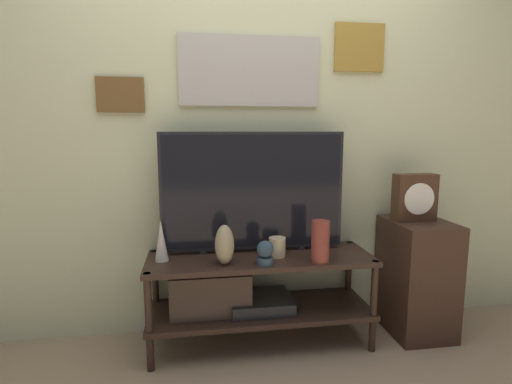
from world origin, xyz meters
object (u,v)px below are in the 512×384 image
Objects in this scene: television at (253,191)px; vase_urn_stoneware at (225,245)px; mantel_clock at (415,197)px; vase_slim_bronze at (161,241)px; vase_tall_ceramic at (320,241)px; decorative_bust at (264,253)px; candle_jar at (277,247)px.

vase_urn_stoneware is at bearing -131.74° from television.
vase_slim_bronze is at bearing -179.26° from mantel_clock.
vase_tall_ceramic reaches higher than decorative_bust.
television is 4.66× the size of vase_tall_ceramic.
vase_urn_stoneware is 0.76× the size of mantel_clock.
candle_jar is 0.90m from mantel_clock.
television is at bearing 135.88° from candle_jar.
mantel_clock is at bearing -4.45° from television.
vase_slim_bronze is 0.66m from candle_jar.
vase_tall_ceramic is (0.87, -0.15, -0.00)m from vase_slim_bronze.
vase_slim_bronze reaches higher than vase_urn_stoneware.
decorative_bust is at bearing -10.32° from vase_urn_stoneware.
mantel_clock is at bearing 2.72° from candle_jar.
vase_slim_bronze reaches higher than candle_jar.
candle_jar is 0.17m from decorative_bust.
vase_tall_ceramic is 0.32m from decorative_bust.
television reaches higher than vase_slim_bronze.
decorative_bust is (0.02, -0.25, -0.30)m from television.
vase_tall_ceramic is 0.81× the size of mantel_clock.
decorative_bust is at bearing 179.96° from vase_tall_ceramic.
mantel_clock reaches higher than vase_slim_bronze.
television is 0.39m from decorative_bust.
vase_slim_bronze is 1.53m from mantel_clock.
decorative_bust is at bearing -15.53° from vase_slim_bronze.
television reaches higher than decorative_bust.
vase_slim_bronze is 0.88m from vase_tall_ceramic.
candle_jar is (-0.21, 0.13, -0.06)m from vase_tall_ceramic.
vase_urn_stoneware is at bearing -173.44° from mantel_clock.
vase_urn_stoneware is at bearing 169.68° from decorative_bust.
candle_jar is at bearing 148.23° from vase_tall_ceramic.
mantel_clock is at bearing 10.24° from decorative_bust.
candle_jar is at bearing -44.12° from television.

